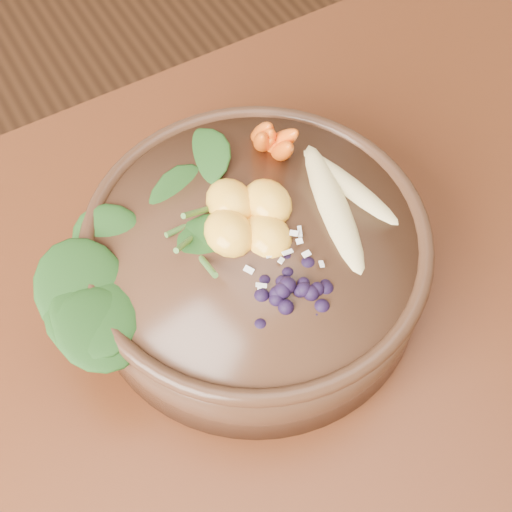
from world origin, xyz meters
TOP-DOWN VIEW (x-y plane):
  - ground at (0.00, 0.00)m, footprint 4.00×4.00m
  - dining_table at (0.00, 0.00)m, footprint 1.60×0.90m
  - stoneware_bowl at (-0.18, 0.13)m, footprint 0.34×0.34m
  - kale_heap at (-0.23, 0.20)m, footprint 0.22×0.20m
  - carrot_cluster at (-0.12, 0.21)m, footprint 0.07×0.07m
  - banana_halves at (-0.09, 0.13)m, footprint 0.10×0.18m
  - mandarin_cluster at (-0.18, 0.15)m, footprint 0.10×0.11m
  - blueberry_pile at (-0.18, 0.06)m, footprint 0.15×0.12m
  - coconut_flakes at (-0.18, 0.11)m, footprint 0.11×0.08m

SIDE VIEW (x-z plane):
  - ground at x=0.00m, z-range 0.00..0.00m
  - dining_table at x=0.00m, z-range 0.28..1.03m
  - stoneware_bowl at x=-0.18m, z-range 0.75..0.84m
  - coconut_flakes at x=-0.18m, z-range 0.84..0.84m
  - banana_halves at x=-0.09m, z-range 0.84..0.87m
  - mandarin_cluster at x=-0.18m, z-range 0.84..0.87m
  - blueberry_pile at x=-0.18m, z-range 0.84..0.88m
  - kale_heap at x=-0.23m, z-range 0.84..0.88m
  - carrot_cluster at x=-0.12m, z-range 0.84..0.92m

